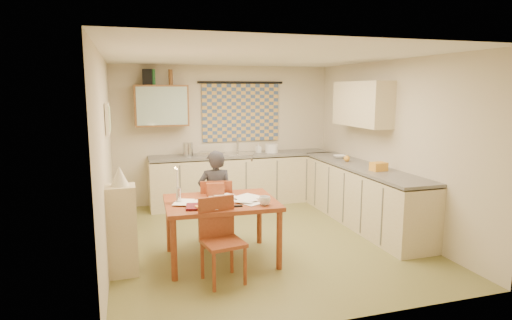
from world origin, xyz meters
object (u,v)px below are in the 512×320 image
object	(u,v)px
chair_far	(217,224)
person	(216,198)
shelf_stand	(122,231)
stove	(400,214)
counter_right	(361,195)
counter_back	(242,179)
dining_table	(221,230)

from	to	relation	value
chair_far	person	world-z (taller)	person
chair_far	shelf_stand	distance (m)	1.38
stove	counter_right	bearing A→B (deg)	90.00
person	shelf_stand	size ratio (longest dim) A/B	1.25
counter_back	shelf_stand	xyz separation A→B (m)	(-2.08, -2.58, 0.06)
counter_back	stove	bearing A→B (deg)	-61.53
dining_table	person	size ratio (longest dim) A/B	1.06
counter_back	shelf_stand	distance (m)	3.31
counter_right	dining_table	xyz separation A→B (m)	(-2.39, -0.79, -0.07)
person	counter_right	bearing A→B (deg)	-168.49
counter_right	chair_far	size ratio (longest dim) A/B	3.25
counter_right	chair_far	bearing A→B (deg)	-174.08
counter_right	person	distance (m)	2.36
counter_right	chair_far	world-z (taller)	counter_right
counter_right	counter_back	bearing A→B (deg)	130.67
stove	chair_far	distance (m)	2.46
counter_right	shelf_stand	bearing A→B (deg)	-166.07
person	chair_far	bearing A→B (deg)	106.16
chair_far	counter_right	bearing A→B (deg)	-164.26
dining_table	person	bearing A→B (deg)	87.08
counter_back	shelf_stand	world-z (taller)	shelf_stand
counter_back	chair_far	size ratio (longest dim) A/B	3.64
counter_right	shelf_stand	world-z (taller)	shelf_stand
dining_table	chair_far	bearing A→B (deg)	86.57
stove	shelf_stand	size ratio (longest dim) A/B	0.84
dining_table	chair_far	size ratio (longest dim) A/B	1.50
counter_right	person	xyz separation A→B (m)	(-2.34, -0.22, 0.19)
counter_right	dining_table	bearing A→B (deg)	-161.67
counter_right	person	bearing A→B (deg)	-174.53
stove	shelf_stand	xyz separation A→B (m)	(-3.54, 0.12, 0.08)
dining_table	shelf_stand	world-z (taller)	shelf_stand
person	counter_back	bearing A→B (deg)	-108.46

